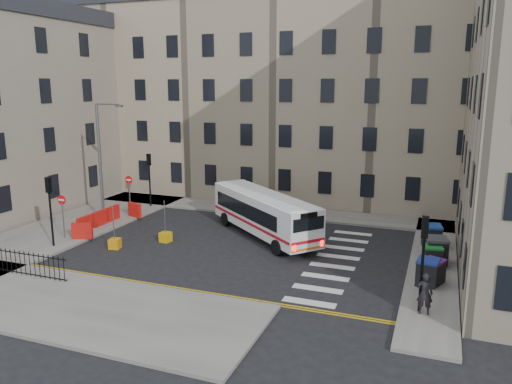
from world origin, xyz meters
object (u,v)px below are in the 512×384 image
Objects in this scene: wheelie_bin_e at (432,236)px; bollard_chevron at (115,244)px; streetlamp at (100,160)px; bollard_yellow at (166,237)px; wheelie_bin_c at (433,256)px; wheelie_bin_d at (436,250)px; bus at (264,212)px; wheelie_bin_a at (428,272)px; pedestrian at (425,294)px; wheelie_bin_b at (433,271)px.

bollard_chevron is (-17.38, -6.33, -0.52)m from wheelie_bin_e.
streetlamp reaches higher than bollard_yellow.
wheelie_bin_c is 0.80× the size of wheelie_bin_d.
bus is 10.49m from wheelie_bin_c.
bollard_chevron is at bearing -179.48° from wheelie_bin_c.
bollard_yellow is at bearing 45.74° from bollard_chevron.
streetlamp is 22.52m from wheelie_bin_a.
bollard_chevron is at bearing -170.75° from wheelie_bin_a.
streetlamp is at bearing 176.53° from wheelie_bin_a.
bus reaches higher than wheelie_bin_c.
pedestrian reaches higher than wheelie_bin_d.
wheelie_bin_d is (22.10, -1.16, -3.48)m from streetlamp.
wheelie_bin_d is (0.30, 3.23, 0.08)m from wheelie_bin_a.
streetlamp is at bearing 174.58° from wheelie_bin_e.
pedestrian reaches higher than wheelie_bin_b.
wheelie_bin_c is at bearing 94.52° from wheelie_bin_a.
wheelie_bin_c is at bearing -96.99° from wheelie_bin_e.
bollard_chevron is at bearing 167.28° from bus.
pedestrian reaches higher than wheelie_bin_e.
wheelie_bin_b is at bearing -10.58° from streetlamp.
bus is 6.26m from bollard_yellow.
wheelie_bin_d is 18.05m from bollard_chevron.
wheelie_bin_d reaches higher than wheelie_bin_a.
wheelie_bin_c is at bearing -114.46° from wheelie_bin_d.
wheelie_bin_a is (21.80, -4.39, -3.56)m from streetlamp.
wheelie_bin_d reaches higher than wheelie_bin_b.
wheelie_bin_c is 1.94× the size of bollard_yellow.
wheelie_bin_e is (-0.21, 5.65, 0.09)m from wheelie_bin_b.
wheelie_bin_e is (-0.29, 2.70, -0.03)m from wheelie_bin_d.
wheelie_bin_c is at bearing -4.69° from streetlamp.
bollard_yellow is (-5.22, -3.21, -1.27)m from bus.
wheelie_bin_d reaches higher than wheelie_bin_e.
bus is 6.59× the size of wheelie_bin_e.
wheelie_bin_c is 1.94× the size of bollard_chevron.
wheelie_bin_e reaches higher than bollard_yellow.
wheelie_bin_a is 0.91× the size of wheelie_bin_e.
streetlamp reaches higher than bus.
wheelie_bin_a is 0.36m from wheelie_bin_b.
bus is 15.00× the size of bollard_chevron.
wheelie_bin_c is 3.35m from wheelie_bin_e.
pedestrian is at bearing -99.62° from wheelie_bin_e.
wheelie_bin_b is at bearing -97.57° from wheelie_bin_c.
bus is at bearing 2.87° from streetlamp.
bollard_yellow is 1.00× the size of bollard_chevron.
bus reaches higher than wheelie_bin_b.
wheelie_bin_c is (-0.06, 2.31, -0.01)m from wheelie_bin_b.
bus is at bearing -46.41° from pedestrian.
bus is at bearing 31.58° from bollard_yellow.
wheelie_bin_c is at bearing -62.20° from bus.
wheelie_bin_a is at bearing -97.04° from pedestrian.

